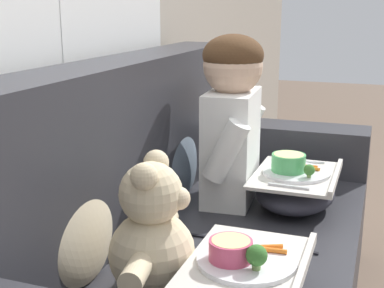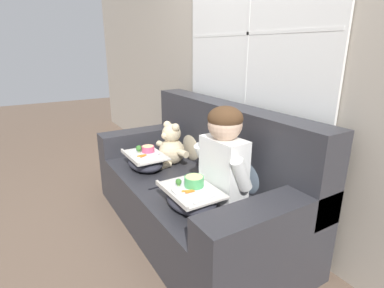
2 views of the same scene
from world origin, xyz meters
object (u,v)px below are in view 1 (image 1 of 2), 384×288
object	(u,v)px
throw_pillow_behind_child	(176,152)
child_figure	(232,111)
couch	(190,258)
throw_pillow_behind_teddy	(75,222)
teddy_bear	(154,237)
lap_tray_teddy	(246,284)
lap_tray_child	(295,188)

from	to	relation	value
throw_pillow_behind_child	child_figure	xyz separation A→B (m)	(0.00, -0.23, 0.18)
couch	child_figure	distance (m)	0.57
throw_pillow_behind_teddy	teddy_bear	size ratio (longest dim) A/B	0.90
throw_pillow_behind_teddy	child_figure	xyz separation A→B (m)	(0.75, -0.23, 0.18)
couch	lap_tray_teddy	world-z (taller)	couch
child_figure	lap_tray_child	world-z (taller)	child_figure
couch	teddy_bear	bearing A→B (deg)	-174.06
teddy_bear	throw_pillow_behind_teddy	bearing A→B (deg)	90.21
child_figure	lap_tray_teddy	world-z (taller)	child_figure
throw_pillow_behind_child	lap_tray_child	size ratio (longest dim) A/B	0.90
throw_pillow_behind_child	lap_tray_child	xyz separation A→B (m)	(-0.00, -0.48, -0.09)
lap_tray_teddy	throw_pillow_behind_teddy	bearing A→B (deg)	89.85
throw_pillow_behind_child	teddy_bear	distance (m)	0.79
child_figure	couch	bearing A→B (deg)	174.68
throw_pillow_behind_teddy	child_figure	world-z (taller)	child_figure
throw_pillow_behind_child	couch	bearing A→B (deg)	-152.76
lap_tray_child	teddy_bear	bearing A→B (deg)	161.86
couch	lap_tray_child	bearing A→B (deg)	-37.22
throw_pillow_behind_child	lap_tray_teddy	xyz separation A→B (m)	(-0.75, -0.48, -0.10)
throw_pillow_behind_teddy	lap_tray_teddy	xyz separation A→B (m)	(-0.00, -0.48, -0.10)
throw_pillow_behind_teddy	lap_tray_child	world-z (taller)	throw_pillow_behind_teddy
lap_tray_child	lap_tray_teddy	xyz separation A→B (m)	(-0.75, -0.00, -0.00)
couch	teddy_bear	size ratio (longest dim) A/B	4.76
couch	throw_pillow_behind_teddy	size ratio (longest dim) A/B	5.29
throw_pillow_behind_teddy	lap_tray_teddy	distance (m)	0.49
child_figure	lap_tray_child	bearing A→B (deg)	-90.23
lap_tray_child	throw_pillow_behind_teddy	bearing A→B (deg)	147.50
teddy_bear	lap_tray_child	size ratio (longest dim) A/B	0.99
lap_tray_child	child_figure	bearing A→B (deg)	89.77
throw_pillow_behind_child	lap_tray_teddy	bearing A→B (deg)	-147.55
teddy_bear	lap_tray_child	bearing A→B (deg)	-18.14
child_figure	teddy_bear	xyz separation A→B (m)	(-0.75, -0.00, -0.19)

